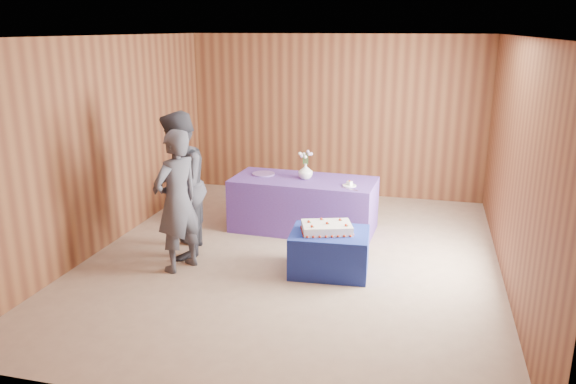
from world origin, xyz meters
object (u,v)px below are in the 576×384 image
(cake_table, at_px, (329,252))
(sheet_cake, at_px, (327,228))
(guest_left, at_px, (177,201))
(vase, at_px, (305,171))
(serving_table, at_px, (304,205))
(guest_right, at_px, (178,186))

(cake_table, distance_m, sheet_cake, 0.30)
(sheet_cake, distance_m, guest_left, 1.77)
(cake_table, distance_m, guest_left, 1.88)
(sheet_cake, bearing_deg, vase, 94.13)
(serving_table, xyz_separation_m, vase, (0.02, 0.03, 0.48))
(guest_left, bearing_deg, cake_table, 125.81)
(guest_left, bearing_deg, vase, 170.91)
(vase, relative_size, guest_right, 0.12)
(serving_table, height_order, guest_right, guest_right)
(sheet_cake, height_order, guest_left, guest_left)
(guest_left, relative_size, guest_right, 0.93)
(serving_table, distance_m, guest_left, 2.09)
(sheet_cake, xyz_separation_m, guest_right, (-1.88, 0.06, 0.36))
(vase, relative_size, guest_left, 0.13)
(serving_table, relative_size, guest_right, 1.09)
(vase, bearing_deg, guest_left, -123.87)
(guest_left, bearing_deg, serving_table, 170.88)
(vase, height_order, guest_right, guest_right)
(guest_left, bearing_deg, sheet_cake, 126.08)
(vase, bearing_deg, serving_table, -121.98)
(cake_table, height_order, guest_left, guest_left)
(serving_table, xyz_separation_m, guest_right, (-1.30, -1.29, 0.54))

